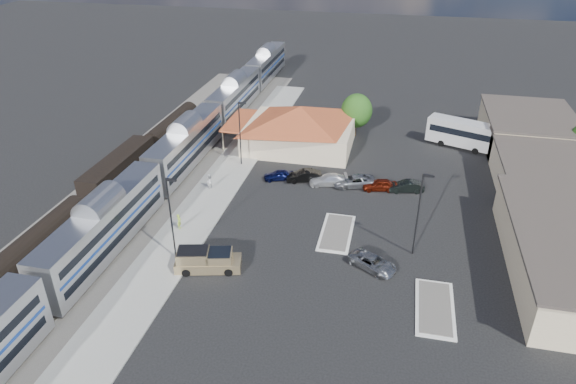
% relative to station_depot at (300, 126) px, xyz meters
% --- Properties ---
extents(ground, '(280.00, 280.00, 0.00)m').
position_rel_station_depot_xyz_m(ground, '(4.56, -24.00, -3.13)').
color(ground, black).
rests_on(ground, ground).
extents(railbed, '(16.00, 100.00, 0.12)m').
position_rel_station_depot_xyz_m(railbed, '(-16.44, -16.00, -3.07)').
color(railbed, '#4C4944').
rests_on(railbed, ground).
extents(platform, '(5.50, 92.00, 0.18)m').
position_rel_station_depot_xyz_m(platform, '(-7.44, -18.00, -3.04)').
color(platform, gray).
rests_on(platform, ground).
extents(passenger_train, '(3.00, 104.00, 5.55)m').
position_rel_station_depot_xyz_m(passenger_train, '(-13.44, -9.62, -0.26)').
color(passenger_train, silver).
rests_on(passenger_train, ground).
extents(freight_cars, '(2.80, 46.00, 4.00)m').
position_rel_station_depot_xyz_m(freight_cars, '(-19.44, -17.04, -1.21)').
color(freight_cars, black).
rests_on(freight_cars, ground).
extents(station_depot, '(18.35, 12.24, 6.20)m').
position_rel_station_depot_xyz_m(station_depot, '(0.00, 0.00, 0.00)').
color(station_depot, beige).
rests_on(station_depot, ground).
extents(buildings_east, '(14.40, 51.40, 4.80)m').
position_rel_station_depot_xyz_m(buildings_east, '(32.56, -9.72, -0.86)').
color(buildings_east, '#C6B28C').
rests_on(buildings_east, ground).
extents(traffic_island_south, '(3.30, 7.50, 0.21)m').
position_rel_station_depot_xyz_m(traffic_island_south, '(8.56, -22.00, -3.03)').
color(traffic_island_south, silver).
rests_on(traffic_island_south, ground).
extents(traffic_island_north, '(3.30, 7.50, 0.21)m').
position_rel_station_depot_xyz_m(traffic_island_north, '(18.56, -32.00, -3.03)').
color(traffic_island_north, silver).
rests_on(traffic_island_north, ground).
extents(lamp_plat_s, '(1.08, 0.25, 9.00)m').
position_rel_station_depot_xyz_m(lamp_plat_s, '(-6.34, -30.00, 2.21)').
color(lamp_plat_s, black).
rests_on(lamp_plat_s, ground).
extents(lamp_plat_n, '(1.08, 0.25, 9.00)m').
position_rel_station_depot_xyz_m(lamp_plat_n, '(-6.34, -8.00, 2.21)').
color(lamp_plat_n, black).
rests_on(lamp_plat_n, ground).
extents(lamp_lot, '(1.08, 0.25, 9.00)m').
position_rel_station_depot_xyz_m(lamp_lot, '(16.66, -24.00, 2.21)').
color(lamp_lot, black).
rests_on(lamp_lot, ground).
extents(tree_depot, '(4.71, 4.71, 6.63)m').
position_rel_station_depot_xyz_m(tree_depot, '(7.56, 6.00, 0.89)').
color(tree_depot, '#382314').
rests_on(tree_depot, ground).
extents(pickup_truck, '(6.62, 3.69, 2.16)m').
position_rel_station_depot_xyz_m(pickup_truck, '(-2.62, -30.97, -2.11)').
color(pickup_truck, tan).
rests_on(pickup_truck, ground).
extents(suv, '(5.28, 4.42, 1.34)m').
position_rel_station_depot_xyz_m(suv, '(12.80, -27.35, -2.46)').
color(suv, gray).
rests_on(suv, ground).
extents(coach_bus, '(12.60, 7.05, 4.00)m').
position_rel_station_depot_xyz_m(coach_bus, '(24.31, 4.42, -0.83)').
color(coach_bus, white).
rests_on(coach_bus, ground).
extents(person_a, '(0.47, 0.67, 1.76)m').
position_rel_station_depot_xyz_m(person_a, '(-8.14, -25.01, -2.07)').
color(person_a, '#9FC33D').
rests_on(person_a, platform).
extents(person_b, '(0.98, 1.10, 1.87)m').
position_rel_station_depot_xyz_m(person_b, '(-8.27, -15.53, -2.01)').
color(person_b, silver).
rests_on(person_b, platform).
extents(parked_car_a, '(4.18, 2.73, 1.32)m').
position_rel_station_depot_xyz_m(parked_car_a, '(-0.43, -11.07, -2.47)').
color(parked_car_a, '#0D1242').
rests_on(parked_car_a, ground).
extents(parked_car_b, '(4.82, 2.94, 1.50)m').
position_rel_station_depot_xyz_m(parked_car_b, '(2.77, -10.77, -2.38)').
color(parked_car_b, black).
rests_on(parked_car_b, ground).
extents(parked_car_c, '(5.12, 3.17, 1.39)m').
position_rel_station_depot_xyz_m(parked_car_c, '(5.97, -11.07, -2.44)').
color(parked_car_c, white).
rests_on(parked_car_c, ground).
extents(parked_car_d, '(5.77, 3.92, 1.47)m').
position_rel_station_depot_xyz_m(parked_car_d, '(9.17, -10.77, -2.40)').
color(parked_car_d, gray).
rests_on(parked_car_d, ground).
extents(parked_car_e, '(4.46, 2.49, 1.44)m').
position_rel_station_depot_xyz_m(parked_car_e, '(12.37, -11.07, -2.41)').
color(parked_car_e, maroon).
rests_on(parked_car_e, ground).
extents(parked_car_f, '(4.48, 2.31, 1.41)m').
position_rel_station_depot_xyz_m(parked_car_f, '(15.57, -10.77, -2.43)').
color(parked_car_f, black).
rests_on(parked_car_f, ground).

